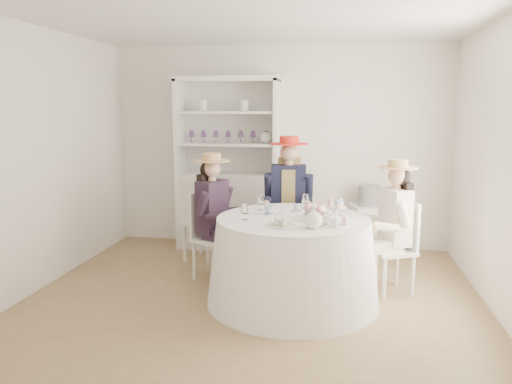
# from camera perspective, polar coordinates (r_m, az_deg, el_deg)

# --- Properties ---
(ground) EXTENTS (4.50, 4.50, 0.00)m
(ground) POSITION_cam_1_polar(r_m,az_deg,el_deg) (5.13, -0.19, -11.82)
(ground) COLOR olive
(ground) RESTS_ON ground
(ceiling) EXTENTS (4.50, 4.50, 0.00)m
(ceiling) POSITION_cam_1_polar(r_m,az_deg,el_deg) (4.85, -0.21, 19.40)
(ceiling) COLOR white
(ceiling) RESTS_ON wall_back
(wall_back) EXTENTS (4.50, 0.00, 4.50)m
(wall_back) POSITION_cam_1_polar(r_m,az_deg,el_deg) (6.78, 2.67, 5.17)
(wall_back) COLOR white
(wall_back) RESTS_ON ground
(wall_front) EXTENTS (4.50, 0.00, 4.50)m
(wall_front) POSITION_cam_1_polar(r_m,az_deg,el_deg) (2.88, -6.94, -1.04)
(wall_front) COLOR white
(wall_front) RESTS_ON ground
(wall_left) EXTENTS (0.00, 4.50, 4.50)m
(wall_left) POSITION_cam_1_polar(r_m,az_deg,el_deg) (5.64, -23.40, 3.47)
(wall_left) COLOR white
(wall_left) RESTS_ON ground
(wall_right) EXTENTS (0.00, 4.50, 4.50)m
(wall_right) POSITION_cam_1_polar(r_m,az_deg,el_deg) (4.95, 26.43, 2.51)
(wall_right) COLOR white
(wall_right) RESTS_ON ground
(tea_table) EXTENTS (1.66, 1.66, 0.84)m
(tea_table) POSITION_cam_1_polar(r_m,az_deg,el_deg) (4.88, 4.22, -7.80)
(tea_table) COLOR white
(tea_table) RESTS_ON ground
(hutch) EXTENTS (1.55, 1.02, 2.27)m
(hutch) POSITION_cam_1_polar(r_m,az_deg,el_deg) (6.72, -3.10, 0.48)
(hutch) COLOR silver
(hutch) RESTS_ON ground
(side_table) EXTENTS (0.51, 0.51, 0.63)m
(side_table) POSITION_cam_1_polar(r_m,az_deg,el_deg) (6.66, 12.58, -4.17)
(side_table) COLOR silver
(side_table) RESTS_ON ground
(hatbox) EXTENTS (0.33, 0.33, 0.27)m
(hatbox) POSITION_cam_1_polar(r_m,az_deg,el_deg) (6.57, 12.72, -0.36)
(hatbox) COLOR black
(hatbox) RESTS_ON side_table
(guest_left) EXTENTS (0.59, 0.53, 1.39)m
(guest_left) POSITION_cam_1_polar(r_m,az_deg,el_deg) (5.45, -4.81, -1.96)
(guest_left) COLOR silver
(guest_left) RESTS_ON ground
(guest_mid) EXTENTS (0.57, 0.59, 1.55)m
(guest_mid) POSITION_cam_1_polar(r_m,az_deg,el_deg) (5.80, 3.74, -0.29)
(guest_mid) COLOR silver
(guest_mid) RESTS_ON ground
(guest_right) EXTENTS (0.57, 0.52, 1.37)m
(guest_right) POSITION_cam_1_polar(r_m,az_deg,el_deg) (5.21, 15.41, -2.98)
(guest_right) COLOR silver
(guest_right) RESTS_ON ground
(spare_chair) EXTENTS (0.54, 0.54, 1.04)m
(spare_chair) POSITION_cam_1_polar(r_m,az_deg,el_deg) (6.12, -6.42, -2.89)
(spare_chair) COLOR silver
(spare_chair) RESTS_ON ground
(teacup_a) EXTENTS (0.11, 0.11, 0.08)m
(teacup_a) POSITION_cam_1_polar(r_m,az_deg,el_deg) (4.90, 1.53, -2.13)
(teacup_a) COLOR white
(teacup_a) RESTS_ON tea_table
(teacup_b) EXTENTS (0.09, 0.09, 0.07)m
(teacup_b) POSITION_cam_1_polar(r_m,az_deg,el_deg) (5.05, 4.66, -1.85)
(teacup_b) COLOR white
(teacup_b) RESTS_ON tea_table
(teacup_c) EXTENTS (0.08, 0.08, 0.06)m
(teacup_c) POSITION_cam_1_polar(r_m,az_deg,el_deg) (4.92, 7.44, -2.24)
(teacup_c) COLOR white
(teacup_c) RESTS_ON tea_table
(flower_bowl) EXTENTS (0.22, 0.22, 0.05)m
(flower_bowl) POSITION_cam_1_polar(r_m,az_deg,el_deg) (4.68, 6.66, -2.92)
(flower_bowl) COLOR white
(flower_bowl) RESTS_ON tea_table
(flower_arrangement) EXTENTS (0.20, 0.19, 0.07)m
(flower_arrangement) POSITION_cam_1_polar(r_m,az_deg,el_deg) (4.75, 6.97, -1.90)
(flower_arrangement) COLOR pink
(flower_arrangement) RESTS_ON tea_table
(table_teapot) EXTENTS (0.22, 0.16, 0.17)m
(table_teapot) POSITION_cam_1_polar(r_m,az_deg,el_deg) (4.36, 6.62, -3.24)
(table_teapot) COLOR white
(table_teapot) RESTS_ON tea_table
(sandwich_plate) EXTENTS (0.26, 0.26, 0.06)m
(sandwich_plate) POSITION_cam_1_polar(r_m,az_deg,el_deg) (4.43, 2.84, -3.71)
(sandwich_plate) COLOR white
(sandwich_plate) RESTS_ON tea_table
(cupcake_stand) EXTENTS (0.25, 0.25, 0.24)m
(cupcake_stand) POSITION_cam_1_polar(r_m,az_deg,el_deg) (4.48, 9.06, -2.74)
(cupcake_stand) COLOR white
(cupcake_stand) RESTS_ON tea_table
(stemware_set) EXTENTS (0.97, 1.01, 0.15)m
(stemware_set) POSITION_cam_1_polar(r_m,az_deg,el_deg) (4.75, 4.30, -2.07)
(stemware_set) COLOR white
(stemware_set) RESTS_ON tea_table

